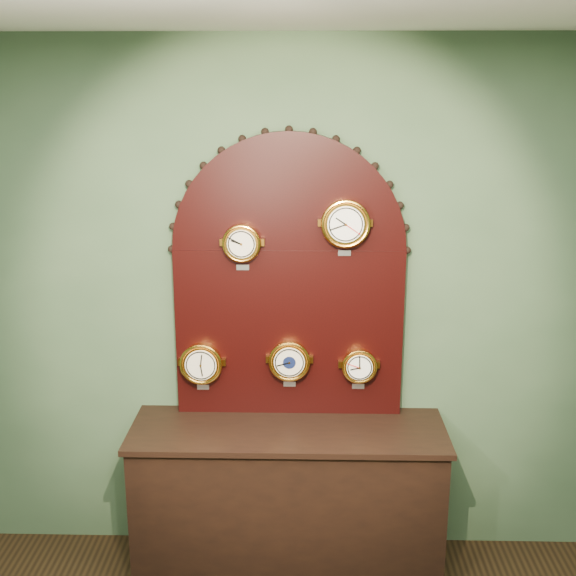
{
  "coord_description": "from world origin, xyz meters",
  "views": [
    {
      "loc": [
        0.09,
        -1.24,
        2.54
      ],
      "look_at": [
        0.0,
        2.25,
        1.58
      ],
      "focal_mm": 45.83,
      "sensor_mm": 36.0,
      "label": 1
    }
  ],
  "objects_px": {
    "arabic_clock": "(345,223)",
    "hygrometer": "(201,363)",
    "display_board": "(289,269)",
    "tide_clock": "(359,366)",
    "roman_clock": "(242,243)",
    "barometer": "(289,360)",
    "shop_counter": "(288,502)"
  },
  "relations": [
    {
      "from": "display_board",
      "to": "tide_clock",
      "type": "distance_m",
      "value": 0.63
    },
    {
      "from": "display_board",
      "to": "arabic_clock",
      "type": "distance_m",
      "value": 0.39
    },
    {
      "from": "shop_counter",
      "to": "arabic_clock",
      "type": "bearing_deg",
      "value": 28.3
    },
    {
      "from": "arabic_clock",
      "to": "hygrometer",
      "type": "bearing_deg",
      "value": 179.96
    },
    {
      "from": "arabic_clock",
      "to": "hygrometer",
      "type": "distance_m",
      "value": 1.06
    },
    {
      "from": "roman_clock",
      "to": "arabic_clock",
      "type": "bearing_deg",
      "value": -0.14
    },
    {
      "from": "display_board",
      "to": "barometer",
      "type": "xyz_separation_m",
      "value": [
        0.0,
        -0.07,
        -0.48
      ]
    },
    {
      "from": "roman_clock",
      "to": "hygrometer",
      "type": "distance_m",
      "value": 0.69
    },
    {
      "from": "shop_counter",
      "to": "barometer",
      "type": "distance_m",
      "value": 0.76
    },
    {
      "from": "hygrometer",
      "to": "roman_clock",
      "type": "bearing_deg",
      "value": 0.2
    },
    {
      "from": "display_board",
      "to": "tide_clock",
      "type": "bearing_deg",
      "value": -9.98
    },
    {
      "from": "roman_clock",
      "to": "arabic_clock",
      "type": "height_order",
      "value": "arabic_clock"
    },
    {
      "from": "roman_clock",
      "to": "display_board",
      "type": "bearing_deg",
      "value": 15.51
    },
    {
      "from": "display_board",
      "to": "hygrometer",
      "type": "relative_size",
      "value": 5.54
    },
    {
      "from": "roman_clock",
      "to": "barometer",
      "type": "bearing_deg",
      "value": -0.19
    },
    {
      "from": "hygrometer",
      "to": "tide_clock",
      "type": "distance_m",
      "value": 0.83
    },
    {
      "from": "hygrometer",
      "to": "barometer",
      "type": "xyz_separation_m",
      "value": [
        0.47,
        -0.0,
        0.02
      ]
    },
    {
      "from": "arabic_clock",
      "to": "hygrometer",
      "type": "height_order",
      "value": "arabic_clock"
    },
    {
      "from": "arabic_clock",
      "to": "barometer",
      "type": "height_order",
      "value": "arabic_clock"
    },
    {
      "from": "roman_clock",
      "to": "barometer",
      "type": "height_order",
      "value": "roman_clock"
    },
    {
      "from": "hygrometer",
      "to": "tide_clock",
      "type": "height_order",
      "value": "hygrometer"
    },
    {
      "from": "display_board",
      "to": "barometer",
      "type": "bearing_deg",
      "value": -86.38
    },
    {
      "from": "display_board",
      "to": "tide_clock",
      "type": "relative_size",
      "value": 6.43
    },
    {
      "from": "tide_clock",
      "to": "arabic_clock",
      "type": "bearing_deg",
      "value": -178.99
    },
    {
      "from": "shop_counter",
      "to": "tide_clock",
      "type": "height_order",
      "value": "tide_clock"
    },
    {
      "from": "shop_counter",
      "to": "hygrometer",
      "type": "bearing_deg",
      "value": 161.62
    },
    {
      "from": "display_board",
      "to": "tide_clock",
      "type": "xyz_separation_m",
      "value": [
        0.37,
        -0.07,
        -0.5
      ]
    },
    {
      "from": "arabic_clock",
      "to": "tide_clock",
      "type": "height_order",
      "value": "arabic_clock"
    },
    {
      "from": "arabic_clock",
      "to": "hygrometer",
      "type": "xyz_separation_m",
      "value": [
        -0.75,
        0.0,
        -0.75
      ]
    },
    {
      "from": "shop_counter",
      "to": "tide_clock",
      "type": "xyz_separation_m",
      "value": [
        0.37,
        0.15,
        0.72
      ]
    },
    {
      "from": "arabic_clock",
      "to": "tide_clock",
      "type": "xyz_separation_m",
      "value": [
        0.09,
        0.0,
        -0.76
      ]
    },
    {
      "from": "shop_counter",
      "to": "arabic_clock",
      "type": "height_order",
      "value": "arabic_clock"
    }
  ]
}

